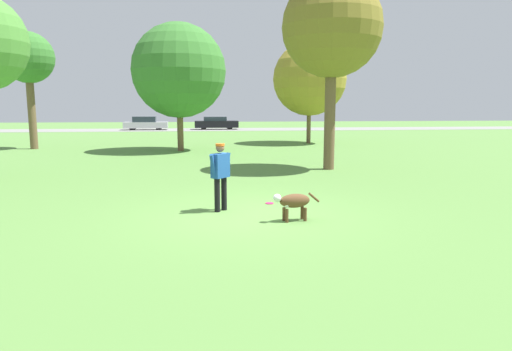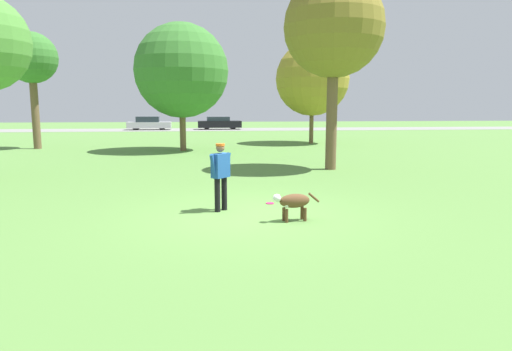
{
  "view_description": "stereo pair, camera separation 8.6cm",
  "coord_description": "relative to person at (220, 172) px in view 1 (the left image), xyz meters",
  "views": [
    {
      "loc": [
        -0.95,
        -9.93,
        2.41
      ],
      "look_at": [
        0.18,
        -0.14,
        0.9
      ],
      "focal_mm": 32.0,
      "sensor_mm": 36.0,
      "label": 1
    },
    {
      "loc": [
        -0.86,
        -9.94,
        2.41
      ],
      "look_at": [
        0.18,
        -0.14,
        0.9
      ],
      "focal_mm": 32.0,
      "sensor_mm": 36.0,
      "label": 2
    }
  ],
  "objects": [
    {
      "name": "tree_near_right",
      "position": [
        4.39,
        6.57,
        4.31
      ],
      "size": [
        3.71,
        3.71,
        7.13
      ],
      "color": "brown",
      "rests_on": "ground_plane"
    },
    {
      "name": "tree_mid_center",
      "position": [
        -1.6,
        14.57,
        3.32
      ],
      "size": [
        4.97,
        4.97,
        6.73
      ],
      "color": "brown",
      "rests_on": "ground_plane"
    },
    {
      "name": "frisbee",
      "position": [
        1.24,
        0.65,
        -0.91
      ],
      "size": [
        0.21,
        0.21,
        0.02
      ],
      "color": "#E52366",
      "rests_on": "ground_plane"
    },
    {
      "name": "ground_plane",
      "position": [
        0.58,
        -0.42,
        -0.92
      ],
      "size": [
        120.0,
        120.0,
        0.0
      ],
      "primitive_type": "plane",
      "color": "#56843D"
    },
    {
      "name": "tree_far_left",
      "position": [
        -9.88,
        16.6,
        4.02
      ],
      "size": [
        2.8,
        2.8,
        6.44
      ],
      "color": "brown",
      "rests_on": "ground_plane"
    },
    {
      "name": "tree_far_right",
      "position": [
        6.4,
        18.64,
        3.18
      ],
      "size": [
        4.67,
        4.67,
        6.44
      ],
      "color": "brown",
      "rests_on": "ground_plane"
    },
    {
      "name": "parked_car_black",
      "position": [
        0.94,
        36.94,
        -0.28
      ],
      "size": [
        4.47,
        1.87,
        1.3
      ],
      "rotation": [
        0.0,
        0.0,
        0.02
      ],
      "color": "black",
      "rests_on": "ground_plane"
    },
    {
      "name": "parked_car_silver",
      "position": [
        -6.14,
        36.76,
        -0.27
      ],
      "size": [
        4.38,
        1.95,
        1.34
      ],
      "rotation": [
        0.0,
        0.0,
        0.03
      ],
      "color": "#B7B7BC",
      "rests_on": "ground_plane"
    },
    {
      "name": "person",
      "position": [
        0.0,
        0.0,
        0.0
      ],
      "size": [
        0.54,
        0.57,
        1.56
      ],
      "rotation": [
        0.0,
        0.0,
        0.82
      ],
      "color": "black",
      "rests_on": "ground_plane"
    },
    {
      "name": "far_road_strip",
      "position": [
        0.58,
        36.64,
        -0.92
      ],
      "size": [
        120.0,
        6.0,
        0.01
      ],
      "color": "gray",
      "rests_on": "ground_plane"
    },
    {
      "name": "dog",
      "position": [
        1.48,
        -1.11,
        -0.51
      ],
      "size": [
        1.05,
        0.42,
        0.6
      ],
      "rotation": [
        0.0,
        0.0,
        3.33
      ],
      "color": "brown",
      "rests_on": "ground_plane"
    }
  ]
}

